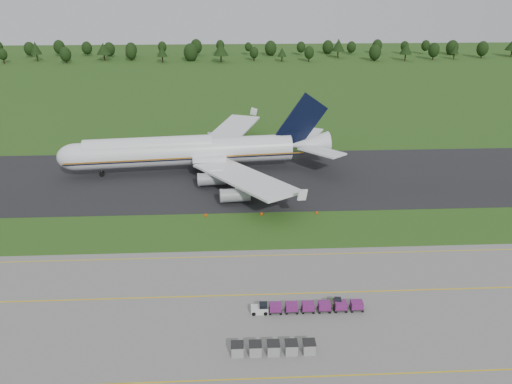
{
  "coord_description": "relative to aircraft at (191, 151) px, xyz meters",
  "views": [
    {
      "loc": [
        -3.91,
        -88.06,
        46.42
      ],
      "look_at": [
        0.52,
        2.0,
        7.43
      ],
      "focal_mm": 35.0,
      "sensor_mm": 36.0,
      "label": 1
    }
  ],
  "objects": [
    {
      "name": "uld_row",
      "position": [
        15.45,
        -69.05,
        -4.7
      ],
      "size": [
        11.31,
        1.71,
        1.69
      ],
      "color": "gray",
      "rests_on": "apron"
    },
    {
      "name": "ground",
      "position": [
        14.47,
        -33.55,
        -5.61
      ],
      "size": [
        600.0,
        600.0,
        0.0
      ],
      "primitive_type": "plane",
      "color": "#264A16",
      "rests_on": "ground"
    },
    {
      "name": "baggage_train",
      "position": [
        21.09,
        -60.2,
        -4.75
      ],
      "size": [
        16.98,
        1.54,
        1.48
      ],
      "color": "silver",
      "rests_on": "apron"
    },
    {
      "name": "aircraft",
      "position": [
        0.0,
        0.0,
        0.0
      ],
      "size": [
        70.15,
        67.93,
        19.66
      ],
      "color": "white",
      "rests_on": "ground"
    },
    {
      "name": "edge_markers",
      "position": [
        16.4,
        -26.84,
        -5.34
      ],
      "size": [
        24.08,
        0.3,
        0.6
      ],
      "color": "#E14307",
      "rests_on": "ground"
    },
    {
      "name": "tree_line",
      "position": [
        24.65,
        185.44,
        0.72
      ],
      "size": [
        526.85,
        23.78,
        11.9
      ],
      "color": "black",
      "rests_on": "ground"
    },
    {
      "name": "apron",
      "position": [
        14.47,
        -67.55,
        -5.58
      ],
      "size": [
        300.0,
        52.0,
        0.06
      ],
      "primitive_type": "cube",
      "color": "slate",
      "rests_on": "ground"
    },
    {
      "name": "taxiway",
      "position": [
        14.47,
        -5.55,
        -5.57
      ],
      "size": [
        300.0,
        40.0,
        0.08
      ],
      "primitive_type": "cube",
      "color": "black",
      "rests_on": "ground"
    },
    {
      "name": "utility_cart",
      "position": [
        25.59,
        -59.45,
        -4.95
      ],
      "size": [
        2.38,
        1.61,
        1.23
      ],
      "color": "#303726",
      "rests_on": "apron"
    },
    {
      "name": "apron_markings",
      "position": [
        14.47,
        -60.54,
        -5.55
      ],
      "size": [
        300.0,
        30.2,
        0.01
      ],
      "color": "#E2B50D",
      "rests_on": "apron"
    }
  ]
}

